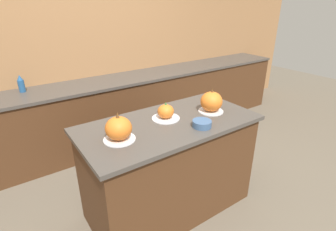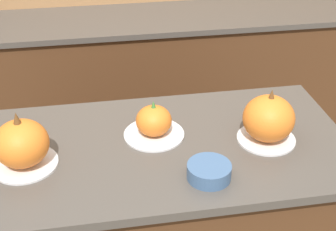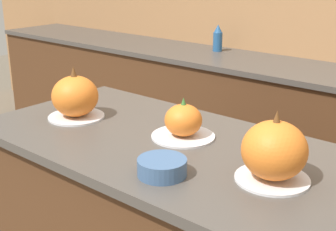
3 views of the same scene
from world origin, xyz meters
TOP-DOWN VIEW (x-y plane):
  - ground_plane at (0.00, 0.00)m, footprint 12.00×12.00m
  - wall_back at (0.00, 1.80)m, footprint 8.00×0.06m
  - kitchen_island at (0.00, 0.00)m, footprint 1.52×0.76m
  - back_counter at (0.00, 1.47)m, footprint 6.00×0.60m
  - pumpkin_cake_left at (-0.48, -0.04)m, footprint 0.24×0.24m
  - pumpkin_cake_center at (0.01, 0.07)m, footprint 0.24×0.24m
  - pumpkin_cake_right at (0.44, -0.03)m, footprint 0.23×0.23m
  - bottle_tall at (-0.88, 1.60)m, footprint 0.07×0.07m
  - mixing_bowl at (0.16, -0.22)m, footprint 0.15×0.15m

SIDE VIEW (x-z plane):
  - ground_plane at x=0.00m, z-range 0.00..0.00m
  - back_counter at x=0.00m, z-range 0.00..0.90m
  - kitchen_island at x=0.00m, z-range 0.00..0.91m
  - mixing_bowl at x=0.16m, z-range 0.90..0.96m
  - pumpkin_cake_center at x=0.01m, z-range 0.89..1.04m
  - bottle_tall at x=-0.88m, z-range 0.89..1.08m
  - pumpkin_cake_left at x=-0.48m, z-range 0.88..1.10m
  - pumpkin_cake_right at x=0.44m, z-range 0.89..1.11m
  - wall_back at x=0.00m, z-range 0.00..2.50m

